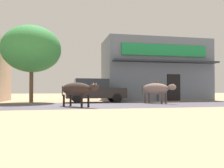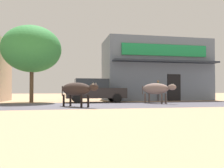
{
  "view_description": "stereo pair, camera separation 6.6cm",
  "coord_description": "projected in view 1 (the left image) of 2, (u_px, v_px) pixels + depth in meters",
  "views": [
    {
      "loc": [
        -1.05,
        -13.43,
        0.9
      ],
      "look_at": [
        1.91,
        0.83,
        1.24
      ],
      "focal_mm": 37.69,
      "sensor_mm": 36.0,
      "label": 1
    },
    {
      "loc": [
        -0.98,
        -13.44,
        0.9
      ],
      "look_at": [
        1.91,
        0.83,
        1.24
      ],
      "focal_mm": 37.69,
      "sensor_mm": 36.0,
      "label": 2
    }
  ],
  "objects": [
    {
      "name": "ground",
      "position": [
        82.0,
        105.0,
        13.34
      ],
      "size": [
        80.0,
        80.0,
        0.0
      ],
      "primitive_type": "plane",
      "color": "tan"
    },
    {
      "name": "cow_near_brown",
      "position": [
        77.0,
        89.0,
        12.13
      ],
      "size": [
        2.02,
        2.36,
        1.26
      ],
      "color": "#2E231F",
      "rests_on": "ground"
    },
    {
      "name": "parked_hatchback_car",
      "position": [
        94.0,
        90.0,
        16.49
      ],
      "size": [
        4.19,
        1.9,
        1.64
      ],
      "color": "black",
      "rests_on": "ground"
    },
    {
      "name": "roadside_tree",
      "position": [
        32.0,
        49.0,
        16.13
      ],
      "size": [
        4.0,
        4.0,
        5.28
      ],
      "color": "brown",
      "rests_on": "ground"
    },
    {
      "name": "cow_far_dark",
      "position": [
        156.0,
        89.0,
        15.2
      ],
      "size": [
        1.77,
        2.34,
        1.31
      ],
      "color": "#7E6760",
      "rests_on": "ground"
    },
    {
      "name": "storefront_right_club",
      "position": [
        155.0,
        70.0,
        20.43
      ],
      "size": [
        8.82,
        4.96,
        5.11
      ],
      "color": "slate",
      "rests_on": "ground"
    },
    {
      "name": "pedestrian_by_shop",
      "position": [
        158.0,
        89.0,
        18.35
      ],
      "size": [
        0.37,
        0.61,
        1.63
      ],
      "color": "#3F3F47",
      "rests_on": "ground"
    },
    {
      "name": "asphalt_road",
      "position": [
        82.0,
        105.0,
        13.34
      ],
      "size": [
        72.0,
        5.4,
        0.0
      ],
      "primitive_type": "cube",
      "color": "#4E4B55",
      "rests_on": "ground"
    }
  ]
}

